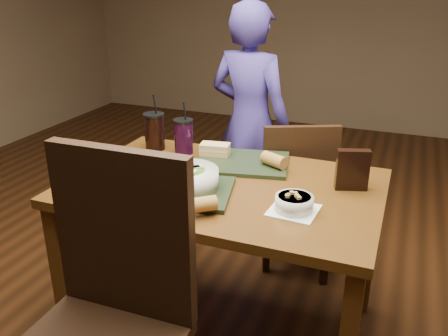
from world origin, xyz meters
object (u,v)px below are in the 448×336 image
(chair_near, at_px, (108,309))
(sandwich_near, at_px, (148,171))
(dining_table, at_px, (224,203))
(salad_bowl, at_px, (187,177))
(soup_bowl, at_px, (294,203))
(baguette_near, at_px, (201,204))
(tray_near, at_px, (179,191))
(cup_cola, at_px, (155,131))
(chair_far, at_px, (302,191))
(diner, at_px, (250,123))
(sandwich_far, at_px, (215,149))
(baguette_far, at_px, (274,160))
(tray_far, at_px, (242,162))
(cup_berry, at_px, (184,136))
(chip_bag, at_px, (352,170))

(chair_near, bearing_deg, sandwich_near, 108.59)
(dining_table, height_order, chair_near, chair_near)
(salad_bowl, height_order, sandwich_near, salad_bowl)
(soup_bowl, xyz_separation_m, baguette_near, (-0.30, -0.16, 0.01))
(chair_near, bearing_deg, tray_near, 93.87)
(chair_near, bearing_deg, baguette_near, 73.54)
(sandwich_near, height_order, cup_cola, cup_cola)
(dining_table, height_order, baguette_near, baguette_near)
(chair_far, bearing_deg, diner, 140.05)
(dining_table, xyz_separation_m, salad_bowl, (-0.11, -0.13, 0.15))
(chair_far, bearing_deg, soup_bowl, -80.80)
(chair_far, height_order, baguette_near, chair_far)
(sandwich_far, bearing_deg, cup_cola, 178.11)
(chair_near, xyz_separation_m, sandwich_far, (-0.06, 0.99, 0.18))
(sandwich_near, bearing_deg, tray_near, -20.69)
(chair_far, bearing_deg, baguette_near, -101.52)
(tray_near, bearing_deg, soup_bowl, 2.13)
(chair_far, xyz_separation_m, tray_near, (-0.35, -0.76, 0.27))
(baguette_far, bearing_deg, tray_far, 174.73)
(chair_far, xyz_separation_m, cup_cola, (-0.70, -0.33, 0.35))
(salad_bowl, relative_size, baguette_near, 2.33)
(chair_far, bearing_deg, tray_far, -120.83)
(baguette_near, bearing_deg, tray_far, 93.60)
(diner, height_order, salad_bowl, diner)
(tray_near, relative_size, cup_berry, 1.58)
(soup_bowl, bearing_deg, cup_cola, 153.26)
(tray_near, height_order, cup_cola, cup_cola)
(diner, height_order, sandwich_far, diner)
(dining_table, height_order, diner, diner)
(tray_near, relative_size, sandwich_near, 3.47)
(sandwich_near, relative_size, baguette_near, 1.08)
(chair_near, height_order, salad_bowl, chair_near)
(baguette_near, xyz_separation_m, chip_bag, (0.47, 0.44, 0.04))
(diner, relative_size, baguette_near, 13.01)
(baguette_far, height_order, cup_berry, cup_berry)
(chip_bag, bearing_deg, baguette_far, 148.79)
(tray_far, bearing_deg, chair_far, 59.17)
(sandwich_near, distance_m, chip_bag, 0.85)
(chair_near, distance_m, baguette_far, 1.00)
(tray_near, bearing_deg, baguette_near, -41.42)
(baguette_near, bearing_deg, dining_table, 95.94)
(chair_near, relative_size, sandwich_far, 7.46)
(chair_far, bearing_deg, chip_bag, -57.98)
(chair_near, distance_m, tray_far, 0.98)
(sandwich_near, bearing_deg, salad_bowl, -11.01)
(baguette_far, bearing_deg, sandwich_far, 172.25)
(chip_bag, bearing_deg, sandwich_near, 177.71)
(tray_far, xyz_separation_m, sandwich_far, (-0.15, 0.03, 0.04))
(baguette_near, height_order, chip_bag, chip_bag)
(salad_bowl, bearing_deg, chip_bag, 23.32)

